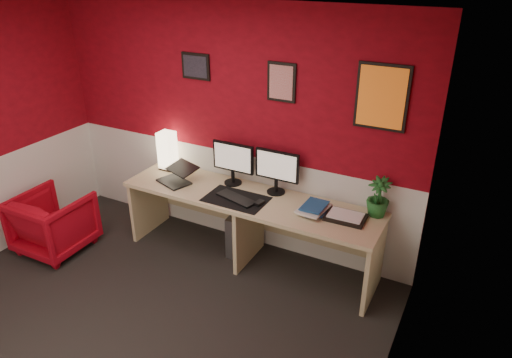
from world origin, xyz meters
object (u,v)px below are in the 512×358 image
at_px(shoji_lamp, 168,152).
at_px(monitor_left, 232,157).
at_px(monitor_right, 276,166).
at_px(laptop, 173,173).
at_px(armchair, 54,222).
at_px(desk, 249,229).
at_px(potted_plant, 378,197).
at_px(zen_tray, 346,217).
at_px(pc_tower, 243,231).

relative_size(shoji_lamp, monitor_left, 0.69).
xyz_separation_m(monitor_left, monitor_right, (0.48, 0.02, 0.00)).
relative_size(laptop, monitor_left, 0.57).
relative_size(monitor_left, armchair, 0.84).
xyz_separation_m(desk, potted_plant, (1.18, 0.23, 0.55)).
height_order(monitor_left, armchair, monitor_left).
bearing_deg(potted_plant, desk, -169.04).
bearing_deg(zen_tray, monitor_left, 172.99).
bearing_deg(laptop, monitor_left, 45.33).
xyz_separation_m(shoji_lamp, armchair, (-0.82, -0.95, -0.61)).
distance_m(shoji_lamp, potted_plant, 2.28).
height_order(monitor_right, potted_plant, monitor_right).
xyz_separation_m(desk, zen_tray, (0.96, 0.04, 0.38)).
distance_m(shoji_lamp, pc_tower, 1.18).
bearing_deg(potted_plant, armchair, -162.24).
xyz_separation_m(monitor_left, potted_plant, (1.47, 0.04, -0.11)).
distance_m(monitor_left, zen_tray, 1.28).
bearing_deg(laptop, desk, 24.58).
xyz_separation_m(shoji_lamp, monitor_right, (1.29, 0.03, 0.09)).
relative_size(laptop, monitor_right, 0.57).
height_order(monitor_left, pc_tower, monitor_left).
relative_size(laptop, zen_tray, 0.94).
height_order(zen_tray, potted_plant, potted_plant).
bearing_deg(monitor_left, pc_tower, -19.49).
distance_m(monitor_right, armchair, 2.43).
height_order(pc_tower, armchair, armchair).
relative_size(shoji_lamp, monitor_right, 0.69).
xyz_separation_m(monitor_right, pc_tower, (-0.34, -0.07, -0.80)).
bearing_deg(zen_tray, laptop, -176.31).
relative_size(desk, armchair, 3.75).
bearing_deg(monitor_right, pc_tower, -168.71).
distance_m(monitor_right, potted_plant, 1.00).
distance_m(laptop, monitor_left, 0.63).
bearing_deg(shoji_lamp, monitor_right, 1.22).
bearing_deg(armchair, shoji_lamp, -132.04).
distance_m(zen_tray, potted_plant, 0.34).
bearing_deg(potted_plant, monitor_left, -178.45).
relative_size(pc_tower, armchair, 0.65).
bearing_deg(armchair, monitor_right, -156.29).
height_order(desk, potted_plant, potted_plant).
bearing_deg(desk, laptop, -174.56).
relative_size(desk, shoji_lamp, 6.50).
bearing_deg(laptop, monitor_right, 34.87).
xyz_separation_m(laptop, armchair, (-1.08, -0.68, -0.52)).
xyz_separation_m(desk, monitor_right, (0.19, 0.21, 0.66)).
bearing_deg(desk, monitor_left, 146.55).
bearing_deg(pc_tower, desk, -48.46).
relative_size(laptop, armchair, 0.48).
relative_size(desk, monitor_right, 4.48).
xyz_separation_m(desk, monitor_left, (-0.29, 0.19, 0.66)).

